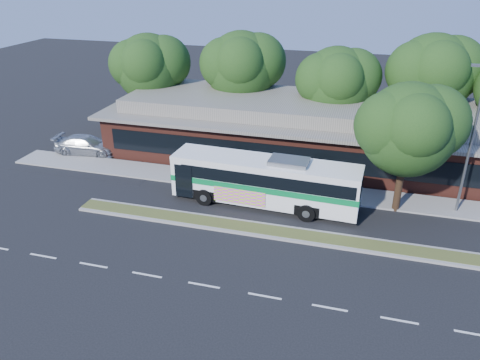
{
  "coord_description": "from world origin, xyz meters",
  "views": [
    {
      "loc": [
        3.58,
        -22.01,
        14.19
      ],
      "look_at": [
        -3.39,
        2.81,
        2.0
      ],
      "focal_mm": 35.0,
      "sensor_mm": 36.0,
      "label": 1
    }
  ],
  "objects_px": {
    "transit_bus": "(266,178)",
    "sidewalk_tree": "(416,127)",
    "sedan": "(87,145)",
    "lamp_post": "(471,138)"
  },
  "relations": [
    {
      "from": "sedan",
      "to": "transit_bus",
      "type": "bearing_deg",
      "value": -113.29
    },
    {
      "from": "transit_bus",
      "to": "sidewalk_tree",
      "type": "bearing_deg",
      "value": 13.59
    },
    {
      "from": "sedan",
      "to": "sidewalk_tree",
      "type": "xyz_separation_m",
      "value": [
        24.09,
        -2.93,
        4.67
      ]
    },
    {
      "from": "sedan",
      "to": "sidewalk_tree",
      "type": "height_order",
      "value": "sidewalk_tree"
    },
    {
      "from": "sidewalk_tree",
      "to": "transit_bus",
      "type": "bearing_deg",
      "value": -168.97
    },
    {
      "from": "transit_bus",
      "to": "sidewalk_tree",
      "type": "distance_m",
      "value": 9.27
    },
    {
      "from": "transit_bus",
      "to": "sedan",
      "type": "xyz_separation_m",
      "value": [
        -15.69,
        4.57,
        -1.1
      ]
    },
    {
      "from": "sedan",
      "to": "sidewalk_tree",
      "type": "relative_size",
      "value": 0.64
    },
    {
      "from": "lamp_post",
      "to": "transit_bus",
      "type": "relative_size",
      "value": 0.76
    },
    {
      "from": "transit_bus",
      "to": "sidewalk_tree",
      "type": "relative_size",
      "value": 1.48
    }
  ]
}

